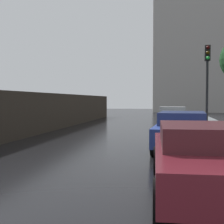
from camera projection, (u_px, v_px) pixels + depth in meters
car_maroon_mid_road at (204, 157)px, 5.71m from camera, size 2.05×4.60×1.31m
car_silver_far_ahead at (172, 117)px, 19.00m from camera, size 1.81×4.37×1.36m
car_blue_behind_camera at (182, 130)px, 10.82m from camera, size 2.06×4.50×1.35m
traffic_light at (207, 72)px, 14.89m from camera, size 0.26×0.39×4.29m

